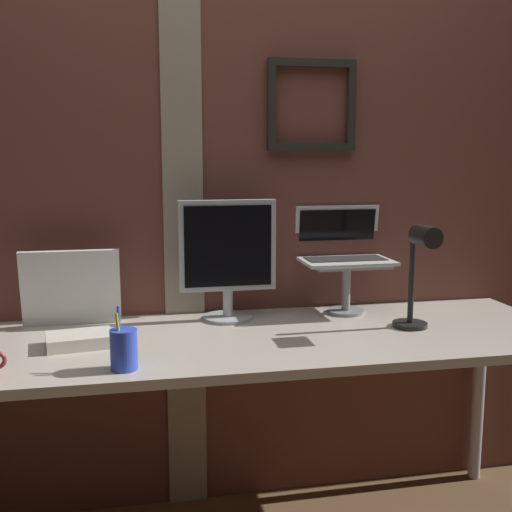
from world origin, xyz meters
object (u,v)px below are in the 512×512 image
Objects in this scene: monitor at (227,253)px; pen_cup at (124,349)px; laptop at (342,246)px; desk_lamp at (419,266)px; whiteboard_panel at (71,288)px.

monitor is 0.63m from pen_cup.
laptop is 0.37m from desk_lamp.
pen_cup is at bearing -146.70° from laptop.
desk_lamp is (0.15, -0.34, -0.02)m from laptop.
whiteboard_panel is at bearing -177.87° from laptop.
whiteboard_panel is at bearing 177.62° from monitor.
desk_lamp reaches higher than pen_cup.
laptop is 0.99m from pen_cup.
monitor is 0.66m from desk_lamp.
laptop is at bearing 2.13° from whiteboard_panel.
monitor is 0.56m from whiteboard_panel.
pen_cup is (0.18, -0.50, -0.08)m from whiteboard_panel.
monitor is at bearing -2.38° from whiteboard_panel.
desk_lamp is (0.60, -0.28, -0.02)m from monitor.
monitor is at bearing -172.44° from laptop.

